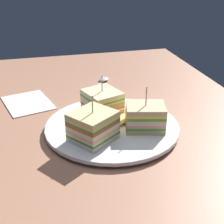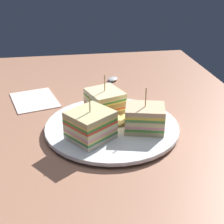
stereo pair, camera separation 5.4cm
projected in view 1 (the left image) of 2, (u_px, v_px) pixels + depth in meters
The scene contains 8 objects.
ground_plane at pixel (112, 134), 70.84cm from camera, with size 118.29×73.75×1.80cm, color #A26E55.
plate at pixel (112, 127), 70.06cm from camera, with size 28.61×28.61×1.41cm.
sandwich_wedge_0 at pixel (93, 126), 63.19cm from camera, with size 10.53×10.68×9.33cm.
sandwich_wedge_1 at pixel (145, 117), 67.28cm from camera, with size 7.92×9.21×9.35cm.
sandwich_wedge_2 at pixel (102, 101), 74.67cm from camera, with size 9.87×9.37×8.84cm.
chip_pile at pixel (117, 119), 70.48cm from camera, with size 6.59×8.76×1.73cm.
spoon at pixel (102, 81), 95.91cm from camera, with size 12.67×9.76×1.00cm.
napkin at pixel (28, 103), 82.79cm from camera, with size 13.65×10.65×0.50cm, color silver.
Camera 1 is at (59.55, -15.07, 34.71)cm, focal length 52.23 mm.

